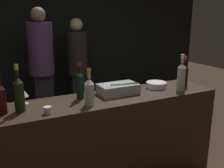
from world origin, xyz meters
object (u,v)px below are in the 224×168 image
object	(u,v)px
bowl_white	(156,85)
white_wine_bottle	(181,76)
wine_glass	(23,93)
person_in_hoodie	(78,64)
rose_wine_bottle	(89,91)
red_wine_bottle_black_foil	(1,98)
candle_votive	(48,110)
person_blond_tee	(42,63)
ice_bin_with_bottles	(119,88)
red_wine_bottle_burgundy	(80,84)
champagne_bottle	(19,93)
red_wine_bottle_tall	(185,74)

from	to	relation	value
bowl_white	white_wine_bottle	world-z (taller)	white_wine_bottle
wine_glass	person_in_hoodie	size ratio (longest dim) A/B	0.08
rose_wine_bottle	red_wine_bottle_black_foil	xyz separation A→B (m)	(-0.69, 0.11, 0.00)
candle_votive	rose_wine_bottle	distance (m)	0.39
red_wine_bottle_black_foil	person_blond_tee	size ratio (longest dim) A/B	0.18
ice_bin_with_bottles	red_wine_bottle_burgundy	size ratio (longest dim) A/B	1.12
red_wine_bottle_burgundy	white_wine_bottle	distance (m)	1.04
rose_wine_bottle	person_blond_tee	size ratio (longest dim) A/B	0.18
wine_glass	champagne_bottle	size ratio (longest dim) A/B	0.36
bowl_white	person_blond_tee	world-z (taller)	person_blond_tee
champagne_bottle	red_wine_bottle_burgundy	world-z (taller)	champagne_bottle
bowl_white	white_wine_bottle	distance (m)	0.28
rose_wine_bottle	wine_glass	bearing A→B (deg)	151.37
champagne_bottle	white_wine_bottle	distance (m)	1.57
red_wine_bottle_burgundy	wine_glass	bearing A→B (deg)	171.40
red_wine_bottle_black_foil	person_blond_tee	distance (m)	1.87
ice_bin_with_bottles	person_blond_tee	distance (m)	1.73
rose_wine_bottle	person_in_hoodie	size ratio (longest dim) A/B	0.19
champagne_bottle	person_in_hoodie	bearing A→B (deg)	59.35
red_wine_bottle_black_foil	red_wine_bottle_burgundy	bearing A→B (deg)	7.93
red_wine_bottle_burgundy	person_in_hoodie	bearing A→B (deg)	71.95
ice_bin_with_bottles	rose_wine_bottle	distance (m)	0.43
bowl_white	champagne_bottle	distance (m)	1.41
rose_wine_bottle	red_wine_bottle_black_foil	world-z (taller)	red_wine_bottle_black_foil
ice_bin_with_bottles	red_wine_bottle_tall	distance (m)	0.79
champagne_bottle	ice_bin_with_bottles	bearing A→B (deg)	4.49
bowl_white	red_wine_bottle_black_foil	world-z (taller)	red_wine_bottle_black_foil
wine_glass	white_wine_bottle	xyz separation A→B (m)	(1.52, -0.28, 0.06)
red_wine_bottle_burgundy	red_wine_bottle_black_foil	bearing A→B (deg)	-172.07
red_wine_bottle_tall	red_wine_bottle_black_foil	size ratio (longest dim) A/B	1.02
wine_glass	person_in_hoodie	world-z (taller)	person_in_hoodie
red_wine_bottle_tall	person_in_hoodie	size ratio (longest dim) A/B	0.20
ice_bin_with_bottles	red_wine_bottle_burgundy	world-z (taller)	red_wine_bottle_burgundy
rose_wine_bottle	person_blond_tee	bearing A→B (deg)	91.19
wine_glass	candle_votive	size ratio (longest dim) A/B	2.20
wine_glass	red_wine_bottle_black_foil	bearing A→B (deg)	-137.08
ice_bin_with_bottles	person_blond_tee	world-z (taller)	person_blond_tee
person_blond_tee	candle_votive	bearing A→B (deg)	64.03
white_wine_bottle	candle_votive	bearing A→B (deg)	-178.41
bowl_white	rose_wine_bottle	world-z (taller)	rose_wine_bottle
red_wine_bottle_black_foil	person_in_hoodie	size ratio (longest dim) A/B	0.19
ice_bin_with_bottles	white_wine_bottle	bearing A→B (deg)	-16.17
candle_votive	red_wine_bottle_tall	size ratio (longest dim) A/B	0.19
champagne_bottle	person_blond_tee	bearing A→B (deg)	73.55
champagne_bottle	person_blond_tee	distance (m)	1.83
red_wine_bottle_burgundy	red_wine_bottle_black_foil	size ratio (longest dim) A/B	1.06
red_wine_bottle_tall	white_wine_bottle	size ratio (longest dim) A/B	0.88
ice_bin_with_bottles	wine_glass	distance (m)	0.89
bowl_white	red_wine_bottle_black_foil	xyz separation A→B (m)	(-1.53, -0.08, 0.10)
bowl_white	candle_votive	bearing A→B (deg)	-169.20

